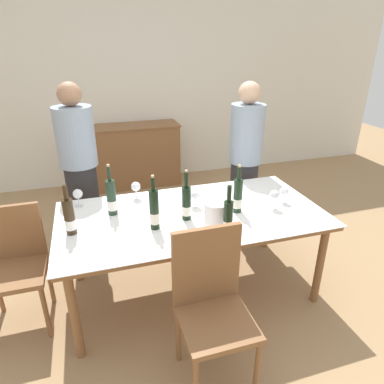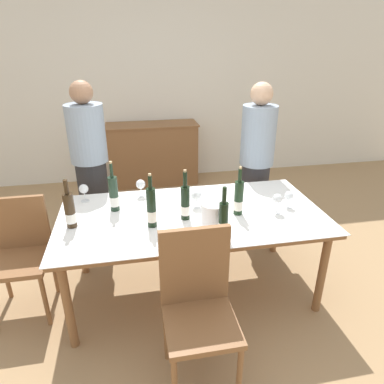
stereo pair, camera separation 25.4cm
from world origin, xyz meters
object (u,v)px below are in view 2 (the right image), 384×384
(dining_table, at_px, (192,220))
(wine_glass_0, at_px, (277,200))
(wine_bottle_1, at_px, (223,219))
(wine_bottle_4, at_px, (70,211))
(wine_bottle_5, at_px, (239,198))
(wine_glass_3, at_px, (141,185))
(wine_bottle_2, at_px, (185,203))
(wine_glass_2, at_px, (196,196))
(wine_glass_4, at_px, (289,197))
(wine_bottle_0, at_px, (151,208))
(chair_near_front, at_px, (198,299))
(sideboard_cabinet, at_px, (153,154))
(wine_glass_1, at_px, (84,189))
(ice_bucket, at_px, (214,214))
(chair_left_end, at_px, (19,248))
(person_guest_left, at_px, (256,165))
(wine_bottle_3, at_px, (114,195))
(person_host, at_px, (91,172))

(dining_table, bearing_deg, wine_glass_0, -9.02)
(wine_bottle_1, relative_size, wine_bottle_4, 1.00)
(wine_bottle_5, height_order, wine_glass_3, wine_bottle_5)
(wine_bottle_2, distance_m, wine_glass_3, 0.56)
(wine_glass_2, height_order, wine_glass_4, wine_glass_2)
(wine_bottle_2, bearing_deg, wine_glass_4, 2.60)
(wine_bottle_0, bearing_deg, wine_bottle_5, 5.61)
(wine_glass_3, distance_m, chair_near_front, 1.20)
(sideboard_cabinet, height_order, wine_bottle_5, wine_bottle_5)
(wine_glass_0, distance_m, wine_glass_1, 1.54)
(ice_bucket, bearing_deg, wine_glass_4, 16.21)
(wine_bottle_1, distance_m, wine_glass_3, 0.91)
(ice_bucket, height_order, wine_glass_2, ice_bucket)
(wine_glass_0, relative_size, wine_glass_1, 1.03)
(wine_glass_1, xyz_separation_m, wine_glass_4, (1.59, -0.41, -0.01))
(ice_bucket, relative_size, wine_glass_1, 1.28)
(wine_bottle_0, height_order, wine_glass_4, wine_bottle_0)
(dining_table, xyz_separation_m, chair_left_end, (-1.30, 0.08, -0.15))
(wine_glass_3, bearing_deg, sideboard_cabinet, 82.70)
(dining_table, distance_m, wine_bottle_4, 0.89)
(wine_bottle_4, relative_size, person_guest_left, 0.22)
(wine_bottle_4, bearing_deg, wine_bottle_3, 34.93)
(wine_glass_0, bearing_deg, dining_table, 170.98)
(person_host, relative_size, person_guest_left, 1.02)
(wine_glass_0, distance_m, chair_left_end, 1.97)
(wine_bottle_4, height_order, wine_glass_2, wine_bottle_4)
(wine_bottle_0, bearing_deg, wine_bottle_2, 14.55)
(wine_bottle_5, bearing_deg, wine_bottle_1, -124.75)
(wine_bottle_2, xyz_separation_m, chair_left_end, (-1.24, 0.15, -0.34))
(wine_glass_3, bearing_deg, wine_bottle_3, -133.11)
(wine_glass_1, bearing_deg, chair_left_end, -148.12)
(dining_table, bearing_deg, chair_left_end, 176.35)
(wine_bottle_2, xyz_separation_m, wine_glass_1, (-0.76, 0.45, -0.02))
(wine_glass_2, bearing_deg, wine_glass_1, 162.85)
(sideboard_cabinet, distance_m, wine_glass_3, 2.10)
(wine_bottle_4, height_order, wine_bottle_5, wine_bottle_5)
(wine_bottle_1, height_order, wine_glass_3, wine_bottle_1)
(wine_bottle_0, xyz_separation_m, wine_glass_4, (1.08, 0.10, -0.05))
(wine_glass_0, bearing_deg, wine_glass_4, 28.75)
(wine_bottle_2, bearing_deg, wine_bottle_4, 177.60)
(wine_glass_0, bearing_deg, person_host, 147.17)
(wine_bottle_2, bearing_deg, wine_bottle_0, -165.45)
(wine_bottle_2, xyz_separation_m, wine_glass_3, (-0.30, 0.47, -0.03))
(sideboard_cabinet, relative_size, dining_table, 0.63)
(dining_table, xyz_separation_m, chair_near_front, (-0.11, -0.74, -0.12))
(wine_bottle_4, height_order, wine_glass_1, wine_bottle_4)
(wine_glass_2, height_order, chair_near_front, chair_near_front)
(wine_bottle_5, bearing_deg, wine_glass_2, 148.30)
(wine_bottle_0, relative_size, wine_glass_0, 2.62)
(wine_glass_3, bearing_deg, wine_bottle_1, -56.12)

